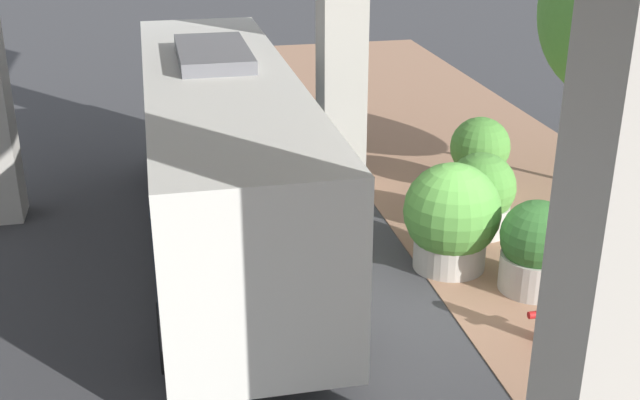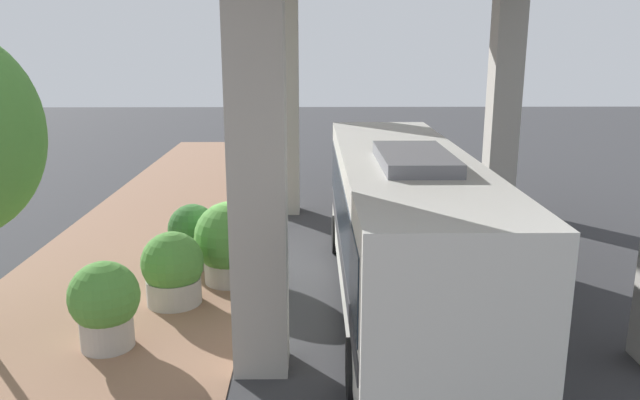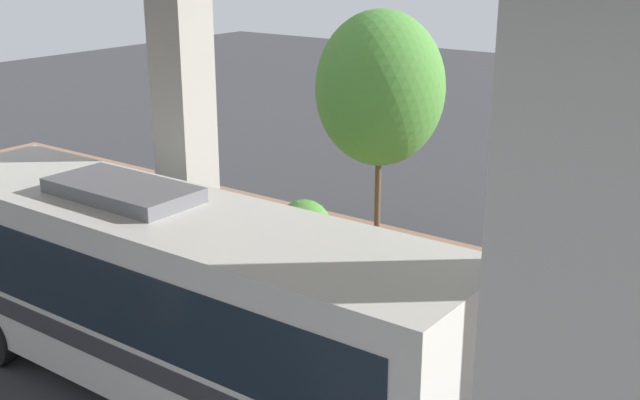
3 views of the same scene
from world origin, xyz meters
name	(u,v)px [view 1 (image 1 of 3)]	position (x,y,z in m)	size (l,w,h in m)	color
ground_plane	(443,302)	(0.00, 0.00, 0.00)	(80.00, 80.00, 0.00)	#38383A
sidewalk_strip	(610,283)	(-3.00, 0.00, 0.01)	(6.00, 40.00, 0.02)	#936B51
bus	(223,150)	(3.22, -2.76, 1.91)	(2.65, 10.49, 3.53)	silver
fire_hydrant	(545,314)	(-1.03, 1.40, 0.47)	(0.52, 0.25, 0.92)	#B21919
planter_front	(536,248)	(-1.59, -0.09, 0.77)	(1.22, 1.22, 1.59)	#ADA89E
planter_middle	(480,195)	(-1.59, -2.42, 0.77)	(1.32, 1.32, 1.59)	#ADA89E
planter_back	(479,154)	(-2.38, -4.39, 0.86)	(1.28, 1.28, 1.65)	#ADA89E
planter_extra	(451,218)	(-0.51, -1.15, 0.94)	(1.68, 1.68, 1.92)	#ADA89E
street_tree_near	(617,9)	(-4.94, -4.02, 3.89)	(3.13, 3.13, 5.77)	brown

